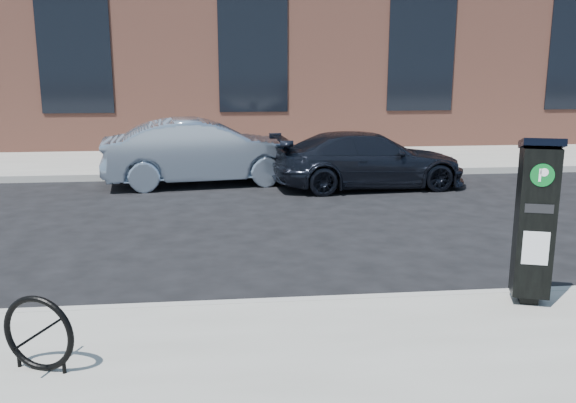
{
  "coord_description": "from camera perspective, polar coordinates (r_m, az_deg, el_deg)",
  "views": [
    {
      "loc": [
        -0.93,
        -6.08,
        2.59
      ],
      "look_at": [
        -0.22,
        0.5,
        1.11
      ],
      "focal_mm": 38.0,
      "sensor_mm": 36.0,
      "label": 1
    }
  ],
  "objects": [
    {
      "name": "ground",
      "position": [
        6.68,
        2.4,
        -10.19
      ],
      "size": [
        120.0,
        120.0,
        0.0
      ],
      "primitive_type": "plane",
      "color": "black",
      "rests_on": "ground"
    },
    {
      "name": "sidewalk_far",
      "position": [
        20.26,
        -3.48,
        5.48
      ],
      "size": [
        60.0,
        12.0,
        0.15
      ],
      "primitive_type": "cube",
      "color": "gray",
      "rests_on": "ground"
    },
    {
      "name": "curb_near",
      "position": [
        6.63,
        2.43,
        -9.66
      ],
      "size": [
        60.0,
        0.12,
        0.16
      ],
      "primitive_type": "cube",
      "color": "#9E9B93",
      "rests_on": "ground"
    },
    {
      "name": "curb_far",
      "position": [
        14.36,
        -2.34,
        2.54
      ],
      "size": [
        60.0,
        0.12,
        0.16
      ],
      "primitive_type": "cube",
      "color": "#9E9B93",
      "rests_on": "ground"
    },
    {
      "name": "building",
      "position": [
        23.15,
        -3.99,
        16.46
      ],
      "size": [
        28.0,
        10.05,
        8.25
      ],
      "color": "#985845",
      "rests_on": "ground"
    },
    {
      "name": "parking_kiosk",
      "position": [
        6.73,
        22.12,
        -1.57
      ],
      "size": [
        0.49,
        0.46,
        1.75
      ],
      "rotation": [
        0.0,
        0.0,
        -0.32
      ],
      "color": "black",
      "rests_on": "sidewalk_near"
    },
    {
      "name": "bike_rack",
      "position": [
        5.43,
        -22.31,
        -11.39
      ],
      "size": [
        0.63,
        0.28,
        0.65
      ],
      "rotation": [
        0.0,
        0.0,
        -0.37
      ],
      "color": "black",
      "rests_on": "sidewalk_near"
    },
    {
      "name": "car_silver",
      "position": [
        13.62,
        -7.89,
        4.63
      ],
      "size": [
        4.55,
        2.11,
        1.44
      ],
      "primitive_type": "imported",
      "rotation": [
        0.0,
        0.0,
        1.71
      ],
      "color": "#8595A9",
      "rests_on": "ground"
    },
    {
      "name": "car_dark",
      "position": [
        13.22,
        7.56,
        3.87
      ],
      "size": [
        4.25,
        1.99,
        1.2
      ],
      "primitive_type": "imported",
      "rotation": [
        0.0,
        0.0,
        1.65
      ],
      "color": "black",
      "rests_on": "ground"
    }
  ]
}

